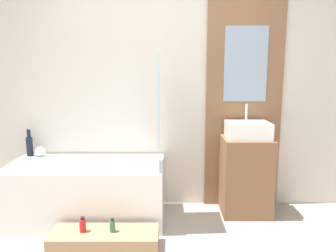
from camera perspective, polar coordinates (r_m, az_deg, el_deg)
wall_tiled_back at (r=3.48m, az=-0.67°, el=7.00°), size 4.20×0.06×2.60m
wall_wood_accent at (r=3.52m, az=13.14°, el=7.00°), size 0.79×0.04×2.60m
bathtub at (r=3.39m, az=-13.84°, el=-10.92°), size 1.49×0.71×0.57m
glass_shower_screen at (r=2.99m, az=-1.57°, el=2.46°), size 0.01×0.46×1.03m
wooden_step_bench at (r=2.92m, az=-10.97°, el=-18.94°), size 0.89×0.32×0.15m
vanity_cabinet at (r=3.47m, az=13.38°, el=-8.47°), size 0.49×0.41×0.79m
sink at (r=3.36m, az=13.70°, el=-0.69°), size 0.42×0.33×0.33m
vase_tall_dark at (r=3.73m, az=-23.00°, el=-3.10°), size 0.07×0.07×0.28m
vase_round_light at (r=3.68m, az=-21.39°, el=-4.16°), size 0.10×0.10×0.10m
bottle_soap_primary at (r=2.89m, az=-14.67°, el=-16.35°), size 0.05×0.05×0.13m
bottle_soap_secondary at (r=2.85m, az=-9.69°, el=-16.76°), size 0.05×0.05×0.11m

